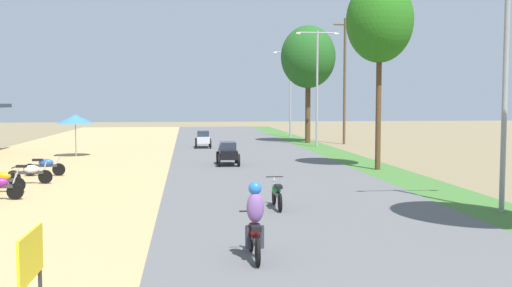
% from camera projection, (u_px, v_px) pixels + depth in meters
% --- Properties ---
extents(parked_motorbike_fifth, '(1.80, 0.54, 0.94)m').
position_uv_depth(parked_motorbike_fifth, '(0.00, 179.00, 21.77)').
color(parked_motorbike_fifth, black).
rests_on(parked_motorbike_fifth, dirt_shoulder).
extents(parked_motorbike_sixth, '(1.80, 0.54, 0.94)m').
position_uv_depth(parked_motorbike_sixth, '(30.00, 172.00, 24.06)').
color(parked_motorbike_sixth, black).
rests_on(parked_motorbike_sixth, dirt_shoulder).
extents(parked_motorbike_seventh, '(1.80, 0.54, 0.94)m').
position_uv_depth(parked_motorbike_seventh, '(45.00, 165.00, 26.62)').
color(parked_motorbike_seventh, black).
rests_on(parked_motorbike_seventh, dirt_shoulder).
extents(street_signboard, '(0.06, 1.30, 1.50)m').
position_uv_depth(street_signboard, '(31.00, 263.00, 8.52)').
color(street_signboard, '#262628').
rests_on(street_signboard, dirt_shoulder).
extents(vendor_umbrella, '(2.20, 2.20, 2.52)m').
position_uv_depth(vendor_umbrella, '(75.00, 119.00, 35.81)').
color(vendor_umbrella, '#99999E').
rests_on(vendor_umbrella, dirt_shoulder).
extents(median_tree_second, '(3.20, 3.20, 9.17)m').
position_uv_depth(median_tree_second, '(380.00, 21.00, 28.60)').
color(median_tree_second, '#4C351E').
rests_on(median_tree_second, median_strip).
extents(median_tree_third, '(4.30, 4.30, 9.23)m').
position_uv_depth(median_tree_third, '(308.00, 57.00, 47.06)').
color(median_tree_third, '#4C351E').
rests_on(median_tree_third, median_strip).
extents(streetlamp_near, '(3.16, 0.20, 7.85)m').
position_uv_depth(streetlamp_near, '(506.00, 61.00, 17.77)').
color(streetlamp_near, gray).
rests_on(streetlamp_near, median_strip).
extents(streetlamp_mid, '(3.16, 0.20, 8.38)m').
position_uv_depth(streetlamp_mid, '(317.00, 81.00, 43.37)').
color(streetlamp_mid, gray).
rests_on(streetlamp_mid, median_strip).
extents(streetlamp_far, '(3.16, 0.20, 7.88)m').
position_uv_depth(streetlamp_far, '(290.00, 87.00, 54.48)').
color(streetlamp_far, gray).
rests_on(streetlamp_far, median_strip).
extents(utility_pole_near, '(1.80, 0.20, 9.75)m').
position_uv_depth(utility_pole_near, '(345.00, 79.00, 46.53)').
color(utility_pole_near, brown).
rests_on(utility_pole_near, ground).
extents(car_sedan_black, '(1.10, 2.26, 1.19)m').
position_uv_depth(car_sedan_black, '(228.00, 152.00, 31.03)').
color(car_sedan_black, black).
rests_on(car_sedan_black, road_strip).
extents(car_sedan_silver, '(1.10, 2.26, 1.19)m').
position_uv_depth(car_sedan_silver, '(203.00, 138.00, 42.44)').
color(car_sedan_silver, '#B7BCC1').
rests_on(car_sedan_silver, road_strip).
extents(motorbike_foreground_rider, '(0.54, 1.80, 1.66)m').
position_uv_depth(motorbike_foreground_rider, '(255.00, 223.00, 12.55)').
color(motorbike_foreground_rider, black).
rests_on(motorbike_foreground_rider, road_strip).
extents(motorbike_ahead_second, '(0.54, 1.80, 0.94)m').
position_uv_depth(motorbike_ahead_second, '(277.00, 192.00, 18.55)').
color(motorbike_ahead_second, black).
rests_on(motorbike_ahead_second, road_strip).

